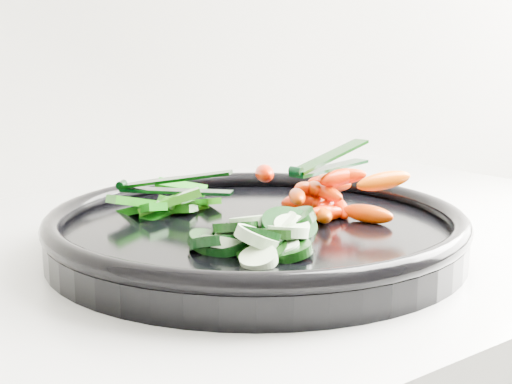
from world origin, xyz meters
TOP-DOWN VIEW (x-y plane):
  - veggie_tray at (0.52, 1.64)m, footprint 0.41×0.41m
  - cucumber_pile at (0.48, 1.58)m, footprint 0.12×0.11m
  - carrot_pile at (0.60, 1.64)m, footprint 0.12×0.15m
  - pepper_pile at (0.48, 1.73)m, footprint 0.12×0.10m
  - tong_carrot at (0.60, 1.64)m, footprint 0.11×0.04m
  - tong_pepper at (0.49, 1.73)m, footprint 0.09×0.09m

SIDE VIEW (x-z plane):
  - veggie_tray at x=0.52m, z-range 0.93..0.97m
  - pepper_pile at x=0.48m, z-range 0.94..0.98m
  - cucumber_pile at x=0.48m, z-range 0.94..0.98m
  - carrot_pile at x=0.60m, z-range 0.95..1.00m
  - tong_pepper at x=0.49m, z-range 0.97..0.99m
  - tong_carrot at x=0.60m, z-range 0.99..1.02m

